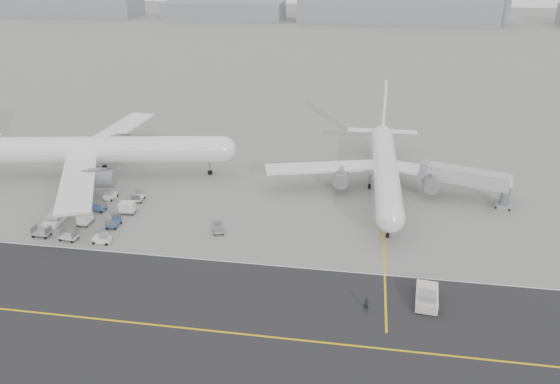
% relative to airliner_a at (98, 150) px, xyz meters
% --- Properties ---
extents(ground, '(700.00, 700.00, 0.00)m').
position_rel_airliner_a_xyz_m(ground, '(26.44, -25.60, -5.51)').
color(ground, gray).
rests_on(ground, ground).
extents(taxiway, '(220.00, 59.00, 0.03)m').
position_rel_airliner_a_xyz_m(taxiway, '(31.46, -43.58, -5.50)').
color(taxiway, '#262628').
rests_on(taxiway, ground).
extents(horizon_buildings, '(520.00, 28.00, 28.00)m').
position_rel_airliner_a_xyz_m(horizon_buildings, '(56.44, 234.40, -5.51)').
color(horizon_buildings, gray).
rests_on(horizon_buildings, ground).
extents(airliner_a, '(55.06, 54.02, 19.13)m').
position_rel_airliner_a_xyz_m(airliner_a, '(0.00, 0.00, 0.00)').
color(airliner_a, white).
rests_on(airliner_a, ground).
extents(airliner_b, '(46.09, 46.62, 16.08)m').
position_rel_airliner_a_xyz_m(airliner_b, '(56.68, 2.01, -0.87)').
color(airliner_b, white).
rests_on(airliner_b, ground).
extents(pushback_tug, '(3.39, 7.88, 2.23)m').
position_rel_airliner_a_xyz_m(pushback_tug, '(61.76, -33.56, -4.60)').
color(pushback_tug, beige).
rests_on(pushback_tug, ground).
extents(jet_bridge, '(16.74, 7.74, 6.29)m').
position_rel_airliner_a_xyz_m(jet_bridge, '(71.09, -0.39, -1.13)').
color(jet_bridge, gray).
rests_on(jet_bridge, ground).
extents(gse_cluster, '(19.21, 23.49, 2.19)m').
position_rel_airliner_a_xyz_m(gse_cluster, '(6.71, -17.64, -5.51)').
color(gse_cluster, gray).
rests_on(gse_cluster, ground).
extents(stray_dolly, '(2.23, 2.86, 1.55)m').
position_rel_airliner_a_xyz_m(stray_dolly, '(29.58, -19.35, -5.51)').
color(stray_dolly, silver).
rests_on(stray_dolly, ground).
extents(ground_crew_a, '(0.78, 0.58, 1.96)m').
position_rel_airliner_a_xyz_m(ground_crew_a, '(53.86, -36.52, -4.53)').
color(ground_crew_a, black).
rests_on(ground_crew_a, ground).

